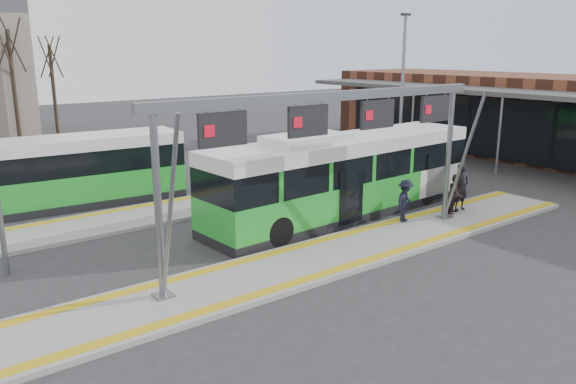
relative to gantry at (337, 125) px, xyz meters
The scene contains 15 objects.
ground 4.32m from the gantry, 36.20° to the right, with size 120.00×120.00×0.00m, color #2D2D30.
platform_main 4.25m from the gantry, 36.20° to the right, with size 22.00×3.00×0.15m, color gray.
platform_second 9.55m from the gantry, 115.25° to the left, with size 20.00×3.00×0.15m, color gray.
tactile_main 4.16m from the gantry, 36.20° to the right, with size 22.00×2.65×0.02m.
tactile_second 10.47m from the gantry, 112.32° to the left, with size 20.00×0.35×0.02m.
gantry is the anchor object (origin of this frame).
station_building 22.56m from the gantry, ahead, with size 11.50×32.00×5.00m.
hero_bus 5.29m from the gantry, 43.31° to the left, with size 12.92×3.39×3.52m.
bg_bus_green 13.35m from the gantry, 119.19° to the left, with size 12.14×3.37×3.00m.
passenger_a 7.94m from the gantry, ahead, with size 0.70×0.46×1.93m, color black.
passenger_b 7.50m from the gantry, ahead, with size 0.79×0.61×1.62m, color black.
passenger_c 5.42m from the gantry, ahead, with size 1.06×0.61×1.64m, color black.
tree_left 29.65m from the gantry, 96.27° to the left, with size 1.40×1.40×8.99m.
tree_mid 33.85m from the gantry, 89.06° to the left, with size 1.40×1.40×7.87m.
lamp_east 12.07m from the gantry, 31.98° to the left, with size 0.50×0.25×8.33m.
Camera 1 is at (-12.29, -12.84, 6.62)m, focal length 35.00 mm.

